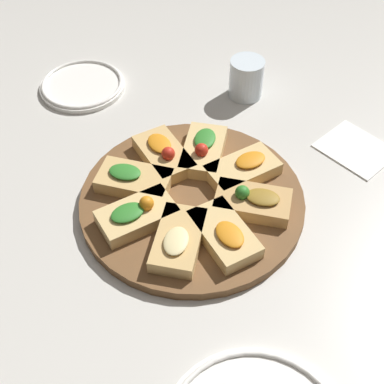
{
  "coord_description": "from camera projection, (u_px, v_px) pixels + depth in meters",
  "views": [
    {
      "loc": [
        -0.41,
        0.48,
        0.72
      ],
      "look_at": [
        0.0,
        0.0,
        0.03
      ],
      "focal_mm": 50.0,
      "sensor_mm": 36.0,
      "label": 1
    }
  ],
  "objects": [
    {
      "name": "ground_plane",
      "position": [
        192.0,
        204.0,
        0.96
      ],
      "size": [
        3.0,
        3.0,
        0.0
      ],
      "primitive_type": "plane",
      "color": "beige"
    },
    {
      "name": "serving_board",
      "position": [
        192.0,
        200.0,
        0.95
      ],
      "size": [
        0.4,
        0.4,
        0.02
      ],
      "primitive_type": "cylinder",
      "color": "brown",
      "rests_on": "ground_plane"
    },
    {
      "name": "focaccia_slice_0",
      "position": [
        243.0,
        169.0,
        0.97
      ],
      "size": [
        0.11,
        0.14,
        0.04
      ],
      "color": "#DBB775",
      "rests_on": "serving_board"
    },
    {
      "name": "focaccia_slice_1",
      "position": [
        203.0,
        150.0,
        1.0
      ],
      "size": [
        0.13,
        0.15,
        0.05
      ],
      "color": "#DBB775",
      "rests_on": "serving_board"
    },
    {
      "name": "focaccia_slice_2",
      "position": [
        164.0,
        154.0,
        1.0
      ],
      "size": [
        0.15,
        0.11,
        0.05
      ],
      "color": "tan",
      "rests_on": "serving_board"
    },
    {
      "name": "focaccia_slice_3",
      "position": [
        134.0,
        180.0,
        0.95
      ],
      "size": [
        0.15,
        0.12,
        0.04
      ],
      "color": "tan",
      "rests_on": "serving_board"
    },
    {
      "name": "focaccia_slice_4",
      "position": [
        137.0,
        215.0,
        0.9
      ],
      "size": [
        0.11,
        0.14,
        0.05
      ],
      "color": "#DBB775",
      "rests_on": "serving_board"
    },
    {
      "name": "focaccia_slice_5",
      "position": [
        178.0,
        240.0,
        0.86
      ],
      "size": [
        0.12,
        0.15,
        0.04
      ],
      "color": "tan",
      "rests_on": "serving_board"
    },
    {
      "name": "focaccia_slice_6",
      "position": [
        224.0,
        234.0,
        0.87
      ],
      "size": [
        0.15,
        0.11,
        0.04
      ],
      "color": "#DBB775",
      "rests_on": "serving_board"
    },
    {
      "name": "focaccia_slice_7",
      "position": [
        253.0,
        201.0,
        0.92
      ],
      "size": [
        0.15,
        0.12,
        0.05
      ],
      "color": "tan",
      "rests_on": "serving_board"
    },
    {
      "name": "plate_right",
      "position": [
        82.0,
        85.0,
        1.18
      ],
      "size": [
        0.19,
        0.19,
        0.02
      ],
      "color": "white",
      "rests_on": "ground_plane"
    },
    {
      "name": "water_glass",
      "position": [
        246.0,
        78.0,
        1.14
      ],
      "size": [
        0.07,
        0.07,
        0.09
      ],
      "primitive_type": "cylinder",
      "color": "silver",
      "rests_on": "ground_plane"
    },
    {
      "name": "napkin_stack",
      "position": [
        356.0,
        148.0,
        1.05
      ],
      "size": [
        0.15,
        0.13,
        0.01
      ],
      "primitive_type": "cube",
      "rotation": [
        0.0,
        0.0,
        -0.11
      ],
      "color": "white",
      "rests_on": "ground_plane"
    }
  ]
}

